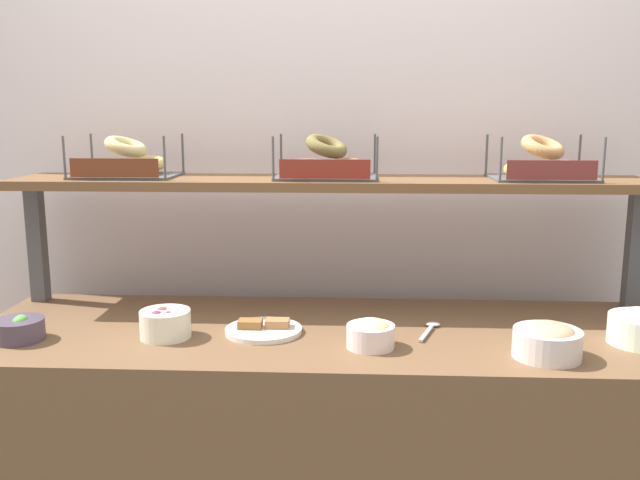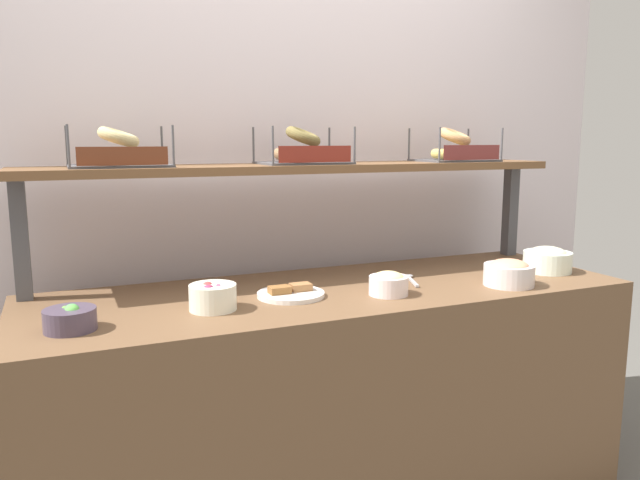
# 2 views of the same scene
# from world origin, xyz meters

# --- Properties ---
(back_wall) EXTENTS (3.33, 0.06, 2.40)m
(back_wall) POSITION_xyz_m (0.00, 0.55, 1.20)
(back_wall) COLOR silver
(back_wall) RESTS_ON ground_plane
(deli_counter) EXTENTS (2.13, 0.70, 0.85)m
(deli_counter) POSITION_xyz_m (0.00, 0.00, 0.42)
(deli_counter) COLOR brown
(deli_counter) RESTS_ON ground_plane
(shelf_riser_left) EXTENTS (0.05, 0.05, 0.40)m
(shelf_riser_left) POSITION_xyz_m (-1.00, 0.27, 1.05)
(shelf_riser_left) COLOR #4C4C51
(shelf_riser_left) RESTS_ON deli_counter
(shelf_riser_right) EXTENTS (0.05, 0.05, 0.40)m
(shelf_riser_right) POSITION_xyz_m (1.00, 0.27, 1.05)
(shelf_riser_right) COLOR #4C4C51
(shelf_riser_right) RESTS_ON deli_counter
(upper_shelf) EXTENTS (2.09, 0.32, 0.03)m
(upper_shelf) POSITION_xyz_m (0.00, 0.27, 1.26)
(upper_shelf) COLOR brown
(upper_shelf) RESTS_ON shelf_riser_left
(bowl_lox_spread) EXTENTS (0.18, 0.18, 0.10)m
(bowl_lox_spread) POSITION_xyz_m (0.60, -0.21, 0.90)
(bowl_lox_spread) COLOR silver
(bowl_lox_spread) RESTS_ON deli_counter
(bowl_egg_salad) EXTENTS (0.13, 0.13, 0.08)m
(bowl_egg_salad) POSITION_xyz_m (0.13, -0.15, 0.89)
(bowl_egg_salad) COLOR white
(bowl_egg_salad) RESTS_ON deli_counter
(bowl_beet_salad) EXTENTS (0.15, 0.15, 0.09)m
(bowl_beet_salad) POSITION_xyz_m (-0.46, -0.10, 0.89)
(bowl_beet_salad) COLOR white
(bowl_beet_salad) RESTS_ON deli_counter
(bowl_veggie_mix) EXTENTS (0.14, 0.14, 0.07)m
(bowl_veggie_mix) POSITION_xyz_m (-0.87, -0.14, 0.88)
(bowl_veggie_mix) COLOR #4A3E51
(bowl_veggie_mix) RESTS_ON deli_counter
(serving_plate_white) EXTENTS (0.23, 0.23, 0.04)m
(serving_plate_white) POSITION_xyz_m (-0.18, -0.04, 0.86)
(serving_plate_white) COLOR white
(serving_plate_white) RESTS_ON deli_counter
(serving_spoon_near_plate) EXTENTS (0.08, 0.17, 0.01)m
(serving_spoon_near_plate) POSITION_xyz_m (0.31, 0.00, 0.86)
(serving_spoon_near_plate) COLOR #B7B7BC
(serving_spoon_near_plate) RESTS_ON deli_counter
(bagel_basket_plain) EXTENTS (0.33, 0.26, 0.14)m
(bagel_basket_plain) POSITION_xyz_m (-0.68, 0.28, 1.33)
(bagel_basket_plain) COLOR #4C4C51
(bagel_basket_plain) RESTS_ON upper_shelf
(bagel_basket_cinnamon_raisin) EXTENTS (0.33, 0.26, 0.15)m
(bagel_basket_cinnamon_raisin) POSITION_xyz_m (-0.01, 0.27, 1.33)
(bagel_basket_cinnamon_raisin) COLOR #4C4C51
(bagel_basket_cinnamon_raisin) RESTS_ON upper_shelf
(bagel_basket_sesame) EXTENTS (0.32, 0.25, 0.15)m
(bagel_basket_sesame) POSITION_xyz_m (0.68, 0.27, 1.33)
(bagel_basket_sesame) COLOR #4C4C51
(bagel_basket_sesame) RESTS_ON upper_shelf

